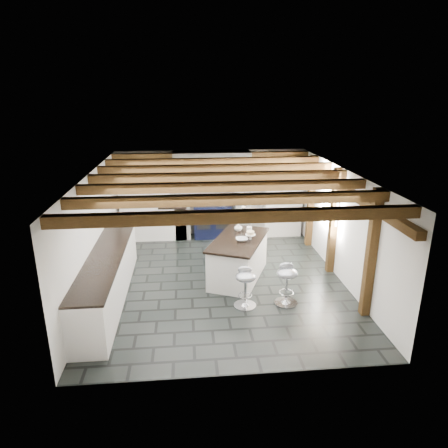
{
  "coord_description": "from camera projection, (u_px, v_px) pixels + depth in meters",
  "views": [
    {
      "loc": [
        -0.67,
        -7.59,
        3.79
      ],
      "look_at": [
        0.1,
        0.4,
        1.1
      ],
      "focal_mm": 32.0,
      "sensor_mm": 36.0,
      "label": 1
    }
  ],
  "objects": [
    {
      "name": "ground",
      "position": [
        221.0,
        279.0,
        8.43
      ],
      "size": [
        6.0,
        6.0,
        0.0
      ],
      "primitive_type": "plane",
      "color": "black",
      "rests_on": "ground"
    },
    {
      "name": "bar_stool_far",
      "position": [
        245.0,
        283.0,
        7.24
      ],
      "size": [
        0.41,
        0.41,
        0.77
      ],
      "rotation": [
        0.0,
        0.0,
        -0.09
      ],
      "color": "silver",
      "rests_on": "ground"
    },
    {
      "name": "bar_stool_near",
      "position": [
        287.0,
        279.0,
        7.32
      ],
      "size": [
        0.43,
        0.43,
        0.8
      ],
      "rotation": [
        0.0,
        0.0,
        0.01
      ],
      "color": "silver",
      "rests_on": "ground"
    },
    {
      "name": "kitchen_island",
      "position": [
        238.0,
        258.0,
        8.39
      ],
      "size": [
        1.55,
        1.99,
        1.17
      ],
      "rotation": [
        0.0,
        0.0,
        -0.4
      ],
      "color": "white",
      "rests_on": "ground"
    },
    {
      "name": "room_shell",
      "position": [
        190.0,
        213.0,
        9.37
      ],
      "size": [
        6.0,
        6.03,
        6.0
      ],
      "color": "white",
      "rests_on": "ground"
    },
    {
      "name": "range_cooker",
      "position": [
        212.0,
        220.0,
        10.81
      ],
      "size": [
        1.0,
        0.63,
        0.99
      ],
      "color": "black",
      "rests_on": "ground"
    }
  ]
}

